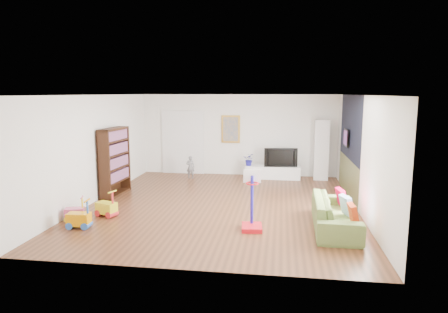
# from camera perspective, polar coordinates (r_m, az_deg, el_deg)

# --- Properties ---
(floor) EXTENTS (6.50, 7.50, 0.00)m
(floor) POSITION_cam_1_polar(r_m,az_deg,el_deg) (10.00, -0.33, -6.88)
(floor) COLOR brown
(floor) RESTS_ON ground
(ceiling) EXTENTS (6.50, 7.50, 0.00)m
(ceiling) POSITION_cam_1_polar(r_m,az_deg,el_deg) (9.61, -0.34, 8.79)
(ceiling) COLOR white
(ceiling) RESTS_ON ground
(wall_back) EXTENTS (6.50, 0.00, 2.70)m
(wall_back) POSITION_cam_1_polar(r_m,az_deg,el_deg) (13.40, 2.05, 3.08)
(wall_back) COLOR white
(wall_back) RESTS_ON ground
(wall_front) EXTENTS (6.50, 0.00, 2.70)m
(wall_front) POSITION_cam_1_polar(r_m,az_deg,el_deg) (6.09, -5.59, -4.25)
(wall_front) COLOR white
(wall_front) RESTS_ON ground
(wall_left) EXTENTS (0.00, 7.50, 2.70)m
(wall_left) POSITION_cam_1_polar(r_m,az_deg,el_deg) (10.69, -17.85, 1.12)
(wall_left) COLOR white
(wall_left) RESTS_ON ground
(wall_right) EXTENTS (0.00, 7.50, 2.70)m
(wall_right) POSITION_cam_1_polar(r_m,az_deg,el_deg) (9.78, 18.85, 0.36)
(wall_right) COLOR silver
(wall_right) RESTS_ON ground
(navy_accent) EXTENTS (0.01, 3.20, 1.70)m
(navy_accent) POSITION_cam_1_polar(r_m,az_deg,el_deg) (11.09, 17.60, 4.01)
(navy_accent) COLOR black
(navy_accent) RESTS_ON wall_right
(olive_wainscot) EXTENTS (0.01, 3.20, 1.00)m
(olive_wainscot) POSITION_cam_1_polar(r_m,az_deg,el_deg) (11.28, 17.27, -2.84)
(olive_wainscot) COLOR brown
(olive_wainscot) RESTS_ON wall_right
(doorway) EXTENTS (1.45, 0.06, 2.10)m
(doorway) POSITION_cam_1_polar(r_m,az_deg,el_deg) (13.73, -5.89, 1.93)
(doorway) COLOR white
(doorway) RESTS_ON ground
(painting_back) EXTENTS (0.62, 0.06, 0.92)m
(painting_back) POSITION_cam_1_polar(r_m,az_deg,el_deg) (13.37, 0.97, 3.94)
(painting_back) COLOR gold
(painting_back) RESTS_ON wall_back
(artwork_right) EXTENTS (0.04, 0.56, 0.46)m
(artwork_right) POSITION_cam_1_polar(r_m,az_deg,el_deg) (11.30, 17.04, 2.59)
(artwork_right) COLOR #7F3F8C
(artwork_right) RESTS_ON wall_right
(media_console) EXTENTS (1.77, 0.49, 0.41)m
(media_console) POSITION_cam_1_polar(r_m,az_deg,el_deg) (13.02, 6.99, -2.26)
(media_console) COLOR white
(media_console) RESTS_ON ground
(tall_cabinet) EXTENTS (0.47, 0.47, 1.92)m
(tall_cabinet) POSITION_cam_1_polar(r_m,az_deg,el_deg) (13.08, 13.76, 0.95)
(tall_cabinet) COLOR white
(tall_cabinet) RESTS_ON ground
(bookshelf) EXTENTS (0.39, 1.27, 1.83)m
(bookshelf) POSITION_cam_1_polar(r_m,az_deg,el_deg) (11.14, -15.36, -0.73)
(bookshelf) COLOR black
(bookshelf) RESTS_ON ground
(sofa) EXTENTS (0.91, 2.19, 0.63)m
(sofa) POSITION_cam_1_polar(r_m,az_deg,el_deg) (8.52, 15.62, -7.85)
(sofa) COLOR olive
(sofa) RESTS_ON ground
(basketball_hoop) EXTENTS (0.47, 0.55, 1.22)m
(basketball_hoop) POSITION_cam_1_polar(r_m,az_deg,el_deg) (8.08, 4.03, -6.30)
(basketball_hoop) COLOR red
(basketball_hoop) RESTS_ON ground
(ride_on_yellow) EXTENTS (0.51, 0.41, 0.60)m
(ride_on_yellow) POSITION_cam_1_polar(r_m,az_deg,el_deg) (9.39, -16.47, -6.43)
(ride_on_yellow) COLOR yellow
(ride_on_yellow) RESTS_ON ground
(ride_on_orange) EXTENTS (0.47, 0.31, 0.60)m
(ride_on_orange) POSITION_cam_1_polar(r_m,az_deg,el_deg) (8.76, -20.06, -7.73)
(ride_on_orange) COLOR orange
(ride_on_orange) RESTS_ON ground
(ride_on_pink) EXTENTS (0.45, 0.35, 0.53)m
(ride_on_pink) POSITION_cam_1_polar(r_m,az_deg,el_deg) (9.29, -20.59, -7.03)
(ride_on_pink) COLOR #CB4A7D
(ride_on_pink) RESTS_ON ground
(child) EXTENTS (0.27, 0.18, 0.74)m
(child) POSITION_cam_1_polar(r_m,az_deg,el_deg) (12.97, -4.82, -1.53)
(child) COLOR slate
(child) RESTS_ON ground
(tv) EXTENTS (1.07, 0.26, 0.61)m
(tv) POSITION_cam_1_polar(r_m,az_deg,el_deg) (12.92, 8.07, -0.07)
(tv) COLOR black
(tv) RESTS_ON media_console
(vase_plant) EXTENTS (0.41, 0.37, 0.41)m
(vase_plant) POSITION_cam_1_polar(r_m,az_deg,el_deg) (12.96, 3.63, -0.42)
(vase_plant) COLOR navy
(vase_plant) RESTS_ON media_console
(pillow_left) EXTENTS (0.12, 0.39, 0.38)m
(pillow_left) POSITION_cam_1_polar(r_m,az_deg,el_deg) (7.94, 17.99, -7.84)
(pillow_left) COLOR #AC2D0F
(pillow_left) RESTS_ON sofa
(pillow_center) EXTENTS (0.21, 0.41, 0.40)m
(pillow_center) POSITION_cam_1_polar(r_m,az_deg,el_deg) (8.48, 17.12, -6.71)
(pillow_center) COLOR silver
(pillow_center) RESTS_ON sofa
(pillow_right) EXTENTS (0.17, 0.40, 0.39)m
(pillow_right) POSITION_cam_1_polar(r_m,az_deg,el_deg) (9.09, 16.43, -5.62)
(pillow_right) COLOR #CC0033
(pillow_right) RESTS_ON sofa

